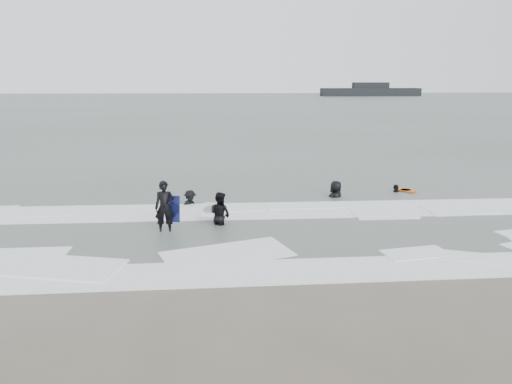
{
  "coord_description": "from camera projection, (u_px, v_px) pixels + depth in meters",
  "views": [
    {
      "loc": [
        -1.31,
        -13.95,
        5.49
      ],
      "look_at": [
        0.0,
        5.0,
        1.1
      ],
      "focal_mm": 35.0,
      "sensor_mm": 36.0,
      "label": 1
    }
  ],
  "objects": [
    {
      "name": "vessel_horizon",
      "position": [
        370.0,
        91.0,
        145.62
      ],
      "size": [
        28.75,
        5.13,
        3.9
      ],
      "color": "black",
      "rests_on": "ground"
    },
    {
      "name": "surfer_centre",
      "position": [
        166.0,
        233.0,
        17.97
      ],
      "size": [
        0.73,
        0.5,
        1.94
      ],
      "primitive_type": "imported",
      "rotation": [
        0.0,
        0.0,
        0.05
      ],
      "color": "black",
      "rests_on": "ground"
    },
    {
      "name": "surfer_wading",
      "position": [
        220.0,
        225.0,
        18.97
      ],
      "size": [
        1.13,
        1.1,
        1.84
      ],
      "primitive_type": "imported",
      "rotation": [
        0.0,
        0.0,
        2.46
      ],
      "color": "black",
      "rests_on": "ground"
    },
    {
      "name": "surfer_right_far",
      "position": [
        336.0,
        198.0,
        23.22
      ],
      "size": [
        1.12,
        1.12,
        1.96
      ],
      "primitive_type": "imported",
      "rotation": [
        0.0,
        0.0,
        -2.35
      ],
      "color": "black",
      "rests_on": "ground"
    },
    {
      "name": "bodyboards",
      "position": [
        278.0,
        202.0,
        20.44
      ],
      "size": [
        11.46,
        6.22,
        1.25
      ],
      "color": "#0D1240",
      "rests_on": "ground"
    },
    {
      "name": "sea",
      "position": [
        228.0,
        107.0,
        92.63
      ],
      "size": [
        320.0,
        320.0,
        0.0
      ],
      "primitive_type": "plane",
      "color": "#47544C",
      "rests_on": "ground"
    },
    {
      "name": "surfer_breaker",
      "position": [
        190.0,
        206.0,
        21.74
      ],
      "size": [
        1.15,
        1.06,
        1.55
      ],
      "primitive_type": "imported",
      "rotation": [
        0.0,
        0.0,
        0.65
      ],
      "color": "black",
      "rests_on": "ground"
    },
    {
      "name": "surfer_right_near",
      "position": [
        396.0,
        193.0,
        24.21
      ],
      "size": [
        0.99,
        0.76,
        1.57
      ],
      "primitive_type": "imported",
      "rotation": [
        0.0,
        0.0,
        -2.66
      ],
      "color": "black",
      "rests_on": "ground"
    },
    {
      "name": "ground",
      "position": [
        268.0,
        265.0,
        14.89
      ],
      "size": [
        320.0,
        320.0,
        0.0
      ],
      "primitive_type": "plane",
      "color": "brown",
      "rests_on": "ground"
    },
    {
      "name": "surf_foam",
      "position": [
        258.0,
        228.0,
        18.48
      ],
      "size": [
        30.03,
        9.06,
        0.09
      ],
      "color": "white",
      "rests_on": "ground"
    }
  ]
}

